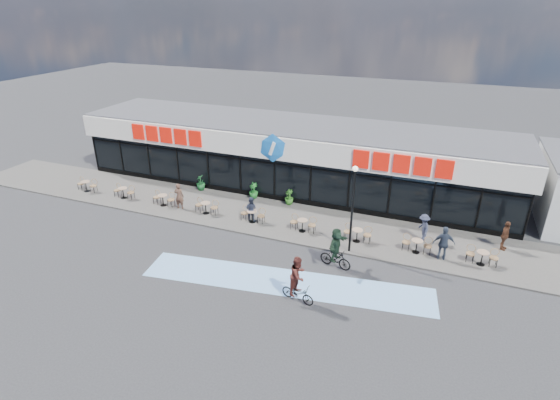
% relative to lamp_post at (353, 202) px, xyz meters
% --- Properties ---
extents(ground, '(120.00, 120.00, 0.00)m').
position_rel_lamp_post_xyz_m(ground, '(-6.21, -2.30, -3.00)').
color(ground, '#28282B').
rests_on(ground, ground).
extents(sidewalk, '(44.00, 5.00, 0.10)m').
position_rel_lamp_post_xyz_m(sidewalk, '(-6.21, 2.20, -2.95)').
color(sidewalk, '#514D47').
rests_on(sidewalk, ground).
extents(bike_lane, '(14.17, 4.13, 0.01)m').
position_rel_lamp_post_xyz_m(bike_lane, '(-2.21, -3.80, -2.99)').
color(bike_lane, '#7AAEE8').
rests_on(bike_lane, ground).
extents(building, '(30.60, 6.57, 4.75)m').
position_rel_lamp_post_xyz_m(building, '(-6.21, 7.63, -0.66)').
color(building, black).
rests_on(building, ground).
extents(lamp_post, '(0.28, 0.28, 4.84)m').
position_rel_lamp_post_xyz_m(lamp_post, '(0.00, 0.00, 0.00)').
color(lamp_post, black).
rests_on(lamp_post, sidewalk).
extents(bistro_set_0, '(1.54, 0.62, 0.90)m').
position_rel_lamp_post_xyz_m(bistro_set_0, '(-19.03, 1.23, -2.44)').
color(bistro_set_0, tan).
rests_on(bistro_set_0, sidewalk).
extents(bistro_set_1, '(1.54, 0.62, 0.90)m').
position_rel_lamp_post_xyz_m(bistro_set_1, '(-15.84, 1.23, -2.44)').
color(bistro_set_1, tan).
rests_on(bistro_set_1, sidewalk).
extents(bistro_set_2, '(1.54, 0.62, 0.90)m').
position_rel_lamp_post_xyz_m(bistro_set_2, '(-12.64, 1.23, -2.44)').
color(bistro_set_2, tan).
rests_on(bistro_set_2, sidewalk).
extents(bistro_set_3, '(1.54, 0.62, 0.90)m').
position_rel_lamp_post_xyz_m(bistro_set_3, '(-9.44, 1.23, -2.44)').
color(bistro_set_3, tan).
rests_on(bistro_set_3, sidewalk).
extents(bistro_set_4, '(1.54, 0.62, 0.90)m').
position_rel_lamp_post_xyz_m(bistro_set_4, '(-6.24, 1.23, -2.44)').
color(bistro_set_4, tan).
rests_on(bistro_set_4, sidewalk).
extents(bistro_set_5, '(1.54, 0.62, 0.90)m').
position_rel_lamp_post_xyz_m(bistro_set_5, '(-3.04, 1.23, -2.44)').
color(bistro_set_5, tan).
rests_on(bistro_set_5, sidewalk).
extents(bistro_set_6, '(1.54, 0.62, 0.90)m').
position_rel_lamp_post_xyz_m(bistro_set_6, '(0.15, 1.23, -2.44)').
color(bistro_set_6, tan).
rests_on(bistro_set_6, sidewalk).
extents(bistro_set_7, '(1.54, 0.62, 0.90)m').
position_rel_lamp_post_xyz_m(bistro_set_7, '(3.35, 1.23, -2.44)').
color(bistro_set_7, tan).
rests_on(bistro_set_7, sidewalk).
extents(bistro_set_8, '(1.54, 0.62, 0.90)m').
position_rel_lamp_post_xyz_m(bistro_set_8, '(6.55, 1.23, -2.44)').
color(bistro_set_8, tan).
rests_on(bistro_set_8, sidewalk).
extents(potted_plant_left, '(0.82, 0.82, 1.12)m').
position_rel_lamp_post_xyz_m(potted_plant_left, '(-11.70, 4.32, -2.34)').
color(potted_plant_left, '#185424').
rests_on(potted_plant_left, sidewalk).
extents(potted_plant_mid, '(0.75, 0.75, 1.08)m').
position_rel_lamp_post_xyz_m(potted_plant_mid, '(-7.64, 4.39, -2.36)').
color(potted_plant_mid, '#1F6F27').
rests_on(potted_plant_mid, sidewalk).
extents(potted_plant_right, '(0.80, 0.80, 1.04)m').
position_rel_lamp_post_xyz_m(potted_plant_right, '(-5.05, 4.33, -2.38)').
color(potted_plant_right, '#2C691E').
rests_on(potted_plant_right, sidewalk).
extents(patron_left, '(0.67, 0.49, 1.71)m').
position_rel_lamp_post_xyz_m(patron_left, '(-11.38, 1.18, -2.04)').
color(patron_left, brown).
rests_on(patron_left, sidewalk).
extents(patron_right, '(0.76, 0.60, 1.52)m').
position_rel_lamp_post_xyz_m(patron_right, '(-6.40, 1.35, -2.14)').
color(patron_right, '#2D3346').
rests_on(patron_right, sidewalk).
extents(pedestrian_a, '(0.96, 1.18, 1.60)m').
position_rel_lamp_post_xyz_m(pedestrian_a, '(3.53, 2.59, -2.10)').
color(pedestrian_a, '#2A2E42').
rests_on(pedestrian_a, sidewalk).
extents(pedestrian_b, '(0.70, 1.05, 1.66)m').
position_rel_lamp_post_xyz_m(pedestrian_b, '(7.66, 3.19, -2.07)').
color(pedestrian_b, '#49291A').
rests_on(pedestrian_b, sidewalk).
extents(pedestrian_c, '(1.17, 0.67, 1.87)m').
position_rel_lamp_post_xyz_m(pedestrian_c, '(4.65, 0.95, -1.96)').
color(pedestrian_c, '#2B3443').
rests_on(pedestrian_c, sidewalk).
extents(cyclist_a, '(1.72, 1.03, 2.31)m').
position_rel_lamp_post_xyz_m(cyclist_a, '(-1.20, -4.94, -2.00)').
color(cyclist_a, black).
rests_on(cyclist_a, ground).
extents(cyclist_b, '(1.78, 1.70, 2.20)m').
position_rel_lamp_post_xyz_m(cyclist_b, '(-0.34, -1.66, -1.97)').
color(cyclist_b, black).
rests_on(cyclist_b, ground).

